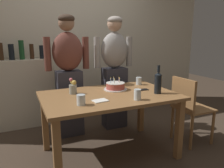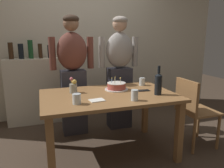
{
  "view_description": "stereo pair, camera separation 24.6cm",
  "coord_description": "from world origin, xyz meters",
  "px_view_note": "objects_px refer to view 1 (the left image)",
  "views": [
    {
      "loc": [
        -0.95,
        -2.18,
        1.39
      ],
      "look_at": [
        0.06,
        0.07,
        0.84
      ],
      "focal_mm": 34.79,
      "sensor_mm": 36.0,
      "label": 1
    },
    {
      "loc": [
        -0.72,
        -2.27,
        1.39
      ],
      "look_at": [
        0.06,
        0.07,
        0.84
      ],
      "focal_mm": 34.79,
      "sensor_mm": 36.0,
      "label": 2
    }
  ],
  "objects_px": {
    "napkin_stack": "(100,101)",
    "person_man_bearded": "(69,74)",
    "flower_vase": "(73,87)",
    "person_woman_cardigan": "(114,71)",
    "water_glass_side": "(139,81)",
    "dining_chair": "(188,105)",
    "wine_bottle": "(158,82)",
    "cell_phone": "(142,90)",
    "water_glass_near": "(137,95)",
    "water_glass_far": "(81,100)",
    "birthday_cake": "(115,86)"
  },
  "relations": [
    {
      "from": "napkin_stack",
      "to": "person_man_bearded",
      "type": "relative_size",
      "value": 0.09
    },
    {
      "from": "flower_vase",
      "to": "person_woman_cardigan",
      "type": "height_order",
      "value": "person_woman_cardigan"
    },
    {
      "from": "water_glass_side",
      "to": "napkin_stack",
      "type": "bearing_deg",
      "value": -146.85
    },
    {
      "from": "person_man_bearded",
      "to": "dining_chair",
      "type": "height_order",
      "value": "person_man_bearded"
    },
    {
      "from": "wine_bottle",
      "to": "cell_phone",
      "type": "relative_size",
      "value": 2.27
    },
    {
      "from": "wine_bottle",
      "to": "dining_chair",
      "type": "bearing_deg",
      "value": 4.78
    },
    {
      "from": "water_glass_near",
      "to": "wine_bottle",
      "type": "xyz_separation_m",
      "value": [
        0.34,
        0.13,
        0.07
      ]
    },
    {
      "from": "water_glass_far",
      "to": "water_glass_side",
      "type": "xyz_separation_m",
      "value": [
        0.96,
        0.54,
        -0.0
      ]
    },
    {
      "from": "person_woman_cardigan",
      "to": "cell_phone",
      "type": "bearing_deg",
      "value": 93.73
    },
    {
      "from": "water_glass_side",
      "to": "cell_phone",
      "type": "bearing_deg",
      "value": -112.39
    },
    {
      "from": "wine_bottle",
      "to": "flower_vase",
      "type": "bearing_deg",
      "value": 156.55
    },
    {
      "from": "wine_bottle",
      "to": "water_glass_far",
      "type": "bearing_deg",
      "value": -176.51
    },
    {
      "from": "water_glass_side",
      "to": "person_woman_cardigan",
      "type": "bearing_deg",
      "value": 109.76
    },
    {
      "from": "water_glass_side",
      "to": "person_woman_cardigan",
      "type": "height_order",
      "value": "person_woman_cardigan"
    },
    {
      "from": "birthday_cake",
      "to": "dining_chair",
      "type": "bearing_deg",
      "value": -19.39
    },
    {
      "from": "water_glass_side",
      "to": "person_man_bearded",
      "type": "distance_m",
      "value": 0.96
    },
    {
      "from": "birthday_cake",
      "to": "napkin_stack",
      "type": "bearing_deg",
      "value": -133.01
    },
    {
      "from": "person_man_bearded",
      "to": "water_glass_near",
      "type": "bearing_deg",
      "value": 114.05
    },
    {
      "from": "water_glass_near",
      "to": "person_man_bearded",
      "type": "relative_size",
      "value": 0.07
    },
    {
      "from": "cell_phone",
      "to": "napkin_stack",
      "type": "bearing_deg",
      "value": -157.53
    },
    {
      "from": "water_glass_far",
      "to": "wine_bottle",
      "type": "distance_m",
      "value": 0.93
    },
    {
      "from": "water_glass_far",
      "to": "flower_vase",
      "type": "height_order",
      "value": "flower_vase"
    },
    {
      "from": "person_man_bearded",
      "to": "person_woman_cardigan",
      "type": "bearing_deg",
      "value": -180.0
    },
    {
      "from": "napkin_stack",
      "to": "water_glass_far",
      "type": "bearing_deg",
      "value": -167.49
    },
    {
      "from": "napkin_stack",
      "to": "person_woman_cardigan",
      "type": "xyz_separation_m",
      "value": [
        0.59,
        0.93,
        0.13
      ]
    },
    {
      "from": "flower_vase",
      "to": "dining_chair",
      "type": "height_order",
      "value": "flower_vase"
    },
    {
      "from": "person_woman_cardigan",
      "to": "wine_bottle",
      "type": "bearing_deg",
      "value": 97.48
    },
    {
      "from": "cell_phone",
      "to": "flower_vase",
      "type": "xyz_separation_m",
      "value": [
        -0.81,
        0.18,
        0.07
      ]
    },
    {
      "from": "birthday_cake",
      "to": "wine_bottle",
      "type": "distance_m",
      "value": 0.52
    },
    {
      "from": "wine_bottle",
      "to": "person_man_bearded",
      "type": "relative_size",
      "value": 0.2
    },
    {
      "from": "water_glass_near",
      "to": "water_glass_side",
      "type": "height_order",
      "value": "water_glass_near"
    },
    {
      "from": "person_woman_cardigan",
      "to": "water_glass_side",
      "type": "bearing_deg",
      "value": 109.76
    },
    {
      "from": "napkin_stack",
      "to": "person_man_bearded",
      "type": "xyz_separation_m",
      "value": [
        -0.1,
        0.93,
        0.13
      ]
    },
    {
      "from": "person_woman_cardigan",
      "to": "napkin_stack",
      "type": "bearing_deg",
      "value": 57.74
    },
    {
      "from": "birthday_cake",
      "to": "napkin_stack",
      "type": "height_order",
      "value": "birthday_cake"
    },
    {
      "from": "dining_chair",
      "to": "napkin_stack",
      "type": "bearing_deg",
      "value": 92.43
    },
    {
      "from": "birthday_cake",
      "to": "cell_phone",
      "type": "xyz_separation_m",
      "value": [
        0.29,
        -0.15,
        -0.04
      ]
    },
    {
      "from": "wine_bottle",
      "to": "person_man_bearded",
      "type": "height_order",
      "value": "person_man_bearded"
    },
    {
      "from": "cell_phone",
      "to": "flower_vase",
      "type": "bearing_deg",
      "value": 171.35
    },
    {
      "from": "birthday_cake",
      "to": "wine_bottle",
      "type": "bearing_deg",
      "value": -44.12
    },
    {
      "from": "napkin_stack",
      "to": "flower_vase",
      "type": "relative_size",
      "value": 0.83
    },
    {
      "from": "birthday_cake",
      "to": "water_glass_far",
      "type": "xyz_separation_m",
      "value": [
        -0.56,
        -0.41,
        0.01
      ]
    },
    {
      "from": "cell_phone",
      "to": "person_woman_cardigan",
      "type": "height_order",
      "value": "person_woman_cardigan"
    },
    {
      "from": "cell_phone",
      "to": "person_man_bearded",
      "type": "height_order",
      "value": "person_man_bearded"
    },
    {
      "from": "dining_chair",
      "to": "birthday_cake",
      "type": "bearing_deg",
      "value": 70.61
    },
    {
      "from": "water_glass_near",
      "to": "wine_bottle",
      "type": "height_order",
      "value": "wine_bottle"
    },
    {
      "from": "dining_chair",
      "to": "water_glass_far",
      "type": "bearing_deg",
      "value": 93.95
    },
    {
      "from": "flower_vase",
      "to": "cell_phone",
      "type": "bearing_deg",
      "value": -12.42
    },
    {
      "from": "water_glass_side",
      "to": "dining_chair",
      "type": "xyz_separation_m",
      "value": [
        0.48,
        -0.44,
        -0.27
      ]
    },
    {
      "from": "flower_vase",
      "to": "person_man_bearded",
      "type": "bearing_deg",
      "value": 81.82
    }
  ]
}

